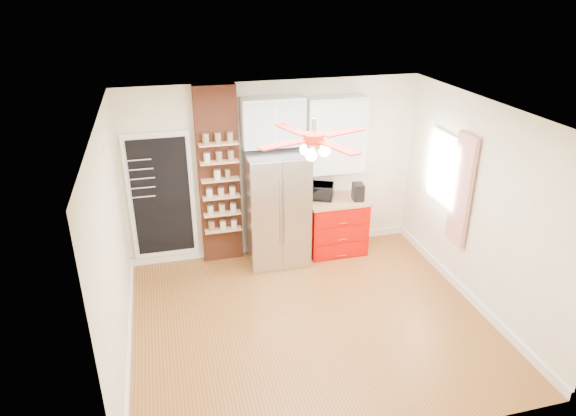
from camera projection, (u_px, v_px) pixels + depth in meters
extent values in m
plane|color=#955D25|center=(310.00, 320.00, 6.61)|extent=(4.50, 4.50, 0.00)
plane|color=white|center=(315.00, 114.00, 5.49)|extent=(4.50, 4.50, 0.00)
cube|color=#FFF8CD|center=(274.00, 170.00, 7.81)|extent=(4.50, 0.02, 2.70)
cube|color=#FFF8CD|center=(382.00, 330.00, 4.29)|extent=(4.50, 0.02, 2.70)
cube|color=#FFF8CD|center=(113.00, 250.00, 5.54)|extent=(0.02, 4.00, 2.70)
cube|color=#FFF8CD|center=(480.00, 207.00, 6.56)|extent=(0.02, 4.00, 2.70)
cube|color=white|center=(162.00, 197.00, 7.50)|extent=(0.95, 0.04, 1.95)
cube|color=black|center=(162.00, 197.00, 7.48)|extent=(0.82, 0.02, 1.78)
cube|color=brown|center=(219.00, 177.00, 7.55)|extent=(0.60, 0.16, 2.70)
cube|color=#B7B7BC|center=(277.00, 208.00, 7.67)|extent=(0.90, 0.70, 1.75)
cube|color=white|center=(273.00, 122.00, 7.32)|extent=(0.90, 0.35, 0.70)
cube|color=#CD0600|center=(336.00, 226.00, 8.12)|extent=(0.90, 0.60, 0.86)
cube|color=tan|center=(337.00, 200.00, 7.93)|extent=(0.94, 0.64, 0.04)
cube|color=white|center=(336.00, 135.00, 7.67)|extent=(0.90, 0.30, 1.15)
cube|color=white|center=(444.00, 169.00, 7.27)|extent=(0.04, 0.75, 1.05)
cube|color=red|center=(461.00, 190.00, 6.81)|extent=(0.06, 0.40, 1.55)
cylinder|color=silver|center=(314.00, 127.00, 5.55)|extent=(0.05, 0.05, 0.20)
cylinder|color=#A91C0A|center=(314.00, 138.00, 5.60)|extent=(0.24, 0.24, 0.10)
sphere|color=white|center=(314.00, 152.00, 5.67)|extent=(0.13, 0.13, 0.13)
imported|color=black|center=(319.00, 191.00, 7.91)|extent=(0.52, 0.45, 0.24)
cube|color=black|center=(358.00, 192.00, 7.85)|extent=(0.19, 0.24, 0.26)
cylinder|color=red|center=(362.00, 196.00, 7.88)|extent=(0.12, 0.12, 0.12)
cylinder|color=red|center=(358.00, 191.00, 8.05)|extent=(0.13, 0.13, 0.12)
cylinder|color=beige|center=(217.00, 175.00, 7.36)|extent=(0.12, 0.12, 0.14)
cylinder|color=olive|center=(228.00, 174.00, 7.42)|extent=(0.11, 0.11, 0.12)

